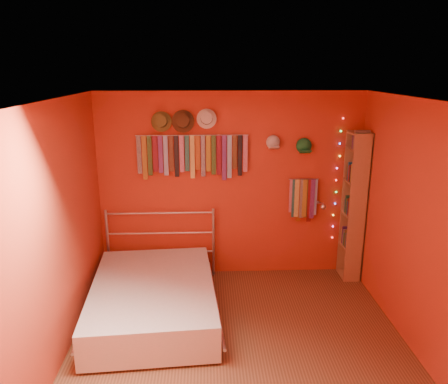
{
  "coord_description": "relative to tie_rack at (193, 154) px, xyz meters",
  "views": [
    {
      "loc": [
        -0.33,
        -3.88,
        2.78
      ],
      "look_at": [
        -0.13,
        0.9,
        1.41
      ],
      "focal_mm": 35.0,
      "sensor_mm": 36.0,
      "label": 1
    }
  ],
  "objects": [
    {
      "name": "small_tie_rack",
      "position": [
        1.48,
        0.0,
        -0.61
      ],
      "size": [
        0.4,
        0.03,
        0.6
      ],
      "color": "#B5B5BA",
      "rests_on": "back_wall"
    },
    {
      "name": "bed",
      "position": [
        -0.45,
        -1.05,
        -1.48
      ],
      "size": [
        1.59,
        2.05,
        0.97
      ],
      "rotation": [
        0.0,
        0.0,
        0.07
      ],
      "color": "#B5B5BA",
      "rests_on": "ground"
    },
    {
      "name": "cap_green",
      "position": [
        1.45,
        0.01,
        0.09
      ],
      "size": [
        0.19,
        0.24,
        0.19
      ],
      "color": "#197233",
      "rests_on": "back_wall"
    },
    {
      "name": "right_wall",
      "position": [
        2.25,
        -1.68,
        -0.45
      ],
      "size": [
        0.02,
        3.5,
        2.5
      ],
      "primitive_type": "cube",
      "color": "#A6401A",
      "rests_on": "ground"
    },
    {
      "name": "cap_white",
      "position": [
        1.04,
        0.01,
        0.15
      ],
      "size": [
        0.18,
        0.23,
        0.18
      ],
      "color": "silver",
      "rests_on": "back_wall"
    },
    {
      "name": "fedora_white",
      "position": [
        0.19,
        -0.03,
        0.46
      ],
      "size": [
        0.25,
        0.14,
        0.25
      ],
      "rotation": [
        1.36,
        0.0,
        0.0
      ],
      "color": "silver",
      "rests_on": "back_wall"
    },
    {
      "name": "ceiling",
      "position": [
        0.5,
        -1.68,
        0.8
      ],
      "size": [
        3.5,
        3.5,
        0.02
      ],
      "primitive_type": "cube",
      "color": "white",
      "rests_on": "back_wall"
    },
    {
      "name": "fedora_brown",
      "position": [
        -0.11,
        -0.03,
        0.43
      ],
      "size": [
        0.29,
        0.16,
        0.28
      ],
      "rotation": [
        1.36,
        0.0,
        0.0
      ],
      "color": "#492E1A",
      "rests_on": "back_wall"
    },
    {
      "name": "reading_lamp",
      "position": [
        1.69,
        -0.17,
        -0.67
      ],
      "size": [
        0.07,
        0.31,
        0.09
      ],
      "color": "#B5B5BA",
      "rests_on": "back_wall"
    },
    {
      "name": "tie_rack",
      "position": [
        0.0,
        0.0,
        0.0
      ],
      "size": [
        1.45,
        0.03,
        0.6
      ],
      "color": "#B5B5BA",
      "rests_on": "back_wall"
    },
    {
      "name": "ground",
      "position": [
        0.5,
        -1.68,
        -1.7
      ],
      "size": [
        3.5,
        3.5,
        0.0
      ],
      "primitive_type": "plane",
      "color": "brown",
      "rests_on": "ground"
    },
    {
      "name": "fedora_olive",
      "position": [
        -0.38,
        -0.03,
        0.43
      ],
      "size": [
        0.26,
        0.14,
        0.26
      ],
      "rotation": [
        1.36,
        0.0,
        0.0
      ],
      "color": "brown",
      "rests_on": "back_wall"
    },
    {
      "name": "fairy_lights",
      "position": [
        1.92,
        0.03,
        -0.37
      ],
      "size": [
        0.06,
        0.02,
        1.67
      ],
      "color": "#FF3333",
      "rests_on": "back_wall"
    },
    {
      "name": "left_wall",
      "position": [
        -1.25,
        -1.68,
        -0.45
      ],
      "size": [
        0.02,
        3.5,
        2.5
      ],
      "primitive_type": "cube",
      "color": "#A6401A",
      "rests_on": "ground"
    },
    {
      "name": "bookshelf",
      "position": [
        2.16,
        -0.15,
        -0.68
      ],
      "size": [
        0.25,
        0.34,
        2.0
      ],
      "color": "olive",
      "rests_on": "ground"
    },
    {
      "name": "back_wall",
      "position": [
        0.5,
        0.07,
        -0.45
      ],
      "size": [
        3.5,
        0.02,
        2.5
      ],
      "primitive_type": "cube",
      "color": "#A6401A",
      "rests_on": "ground"
    }
  ]
}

